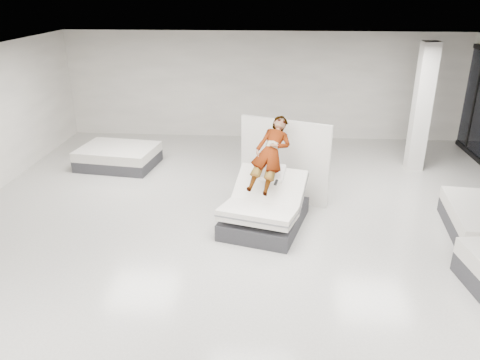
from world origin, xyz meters
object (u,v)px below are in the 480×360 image
at_px(hero_bed, 265,210).
at_px(remote, 276,182).
at_px(flat_bed_left_far, 118,157).
at_px(divider_panel, 284,161).
at_px(column, 422,108).
at_px(person, 270,165).

xyz_separation_m(hero_bed, remote, (0.20, -0.09, 0.63)).
xyz_separation_m(hero_bed, flat_bed_left_far, (-3.90, 3.06, -0.08)).
bearing_deg(divider_panel, remote, -76.00).
xyz_separation_m(divider_panel, flat_bed_left_far, (-4.28, 1.79, -0.65)).
height_order(remote, column, column).
relative_size(divider_panel, column, 0.63).
height_order(person, flat_bed_left_far, person).
bearing_deg(divider_panel, hero_bed, -85.23).
bearing_deg(remote, hero_bed, 172.17).
relative_size(remote, column, 0.04).
xyz_separation_m(hero_bed, column, (3.79, 3.45, 1.26)).
distance_m(hero_bed, remote, 0.67).
bearing_deg(flat_bed_left_far, column, 2.90).
bearing_deg(column, person, -139.66).
distance_m(hero_bed, divider_panel, 1.45).
distance_m(person, column, 4.88).
xyz_separation_m(person, flat_bed_left_far, (-3.99, 2.76, -0.91)).
height_order(divider_panel, column, column).
distance_m(divider_panel, column, 4.10).
bearing_deg(column, divider_panel, -147.42).
height_order(hero_bed, column, column).
distance_m(person, remote, 0.46).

